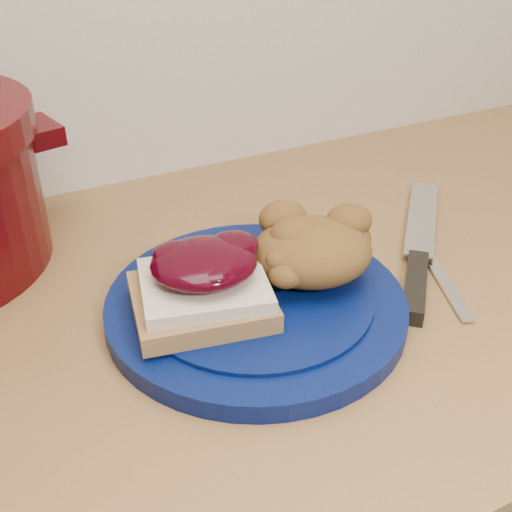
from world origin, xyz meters
name	(u,v)px	position (x,y,z in m)	size (l,w,h in m)	color
plate	(256,305)	(0.02, 1.46, 0.91)	(0.28, 0.28, 0.02)	#041043
sandwich	(203,283)	(-0.03, 1.46, 0.95)	(0.14, 0.12, 0.06)	olive
stuffing_mound	(312,251)	(0.08, 1.46, 0.95)	(0.11, 0.10, 0.06)	brown
chef_knife	(417,265)	(0.20, 1.45, 0.91)	(0.21, 0.24, 0.02)	black
butter_knife	(440,275)	(0.21, 1.43, 0.90)	(0.15, 0.01, 0.00)	silver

